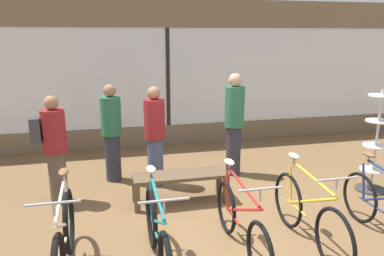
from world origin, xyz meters
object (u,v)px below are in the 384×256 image
object	(u,v)px
accessory_rack	(375,150)
customer_mid_floor	(155,135)
customer_by_window	(112,131)
bicycle_far_left	(64,242)
bicycle_left	(158,238)
bicycle_right	(308,214)
customer_near_bench	(234,122)
customer_near_rack	(54,146)
bicycle_center	(241,223)
display_bench	(180,179)

from	to	relation	value
accessory_rack	customer_mid_floor	bearing A→B (deg)	163.12
customer_by_window	bicycle_far_left	bearing A→B (deg)	-102.05
bicycle_left	customer_mid_floor	size ratio (longest dim) A/B	1.08
bicycle_right	customer_near_bench	distance (m)	2.51
bicycle_right	customer_near_rack	xyz separation A→B (m)	(-3.03, 1.95, 0.47)
bicycle_left	customer_near_bench	xyz separation A→B (m)	(1.72, 2.54, 0.57)
bicycle_left	customer_near_rack	xyz separation A→B (m)	(-1.23, 2.05, 0.47)
customer_near_rack	bicycle_center	bearing A→B (deg)	-41.27
bicycle_left	customer_mid_floor	xyz separation A→B (m)	(0.30, 2.37, 0.47)
customer_near_bench	customer_by_window	bearing A→B (deg)	174.56
accessory_rack	customer_near_rack	xyz separation A→B (m)	(-4.90, 0.71, 0.19)
bicycle_far_left	customer_by_window	world-z (taller)	customer_by_window
customer_mid_floor	customer_near_bench	xyz separation A→B (m)	(1.43, 0.18, 0.09)
customer_by_window	customer_mid_floor	xyz separation A→B (m)	(0.68, -0.38, -0.00)
bicycle_left	accessory_rack	world-z (taller)	accessory_rack
display_bench	accessory_rack	bearing A→B (deg)	-4.84
accessory_rack	customer_by_window	size ratio (longest dim) A/B	0.99
display_bench	customer_near_rack	bearing A→B (deg)	166.14
customer_near_rack	customer_by_window	size ratio (longest dim) A/B	0.97
customer_mid_floor	display_bench	bearing A→B (deg)	-70.67
display_bench	customer_near_bench	world-z (taller)	customer_near_bench
bicycle_center	customer_mid_floor	bearing A→B (deg)	106.56
customer_by_window	customer_near_bench	size ratio (longest dim) A/B	0.92
customer_near_rack	customer_by_window	xyz separation A→B (m)	(0.85, 0.70, 0.00)
bicycle_far_left	bicycle_right	bearing A→B (deg)	-0.35
display_bench	customer_by_window	distance (m)	1.56
customer_near_rack	bicycle_right	bearing A→B (deg)	-32.75
customer_near_rack	customer_near_bench	size ratio (longest dim) A/B	0.89
bicycle_right	customer_by_window	xyz separation A→B (m)	(-2.18, 2.64, 0.48)
bicycle_left	customer_near_rack	distance (m)	2.44
bicycle_left	bicycle_right	size ratio (longest dim) A/B	1.03
bicycle_far_left	customer_mid_floor	size ratio (longest dim) A/B	1.07
bicycle_left	bicycle_center	xyz separation A→B (m)	(0.97, 0.13, -0.02)
customer_mid_floor	bicycle_right	bearing A→B (deg)	-56.47
bicycle_far_left	customer_near_bench	bearing A→B (deg)	42.30
bicycle_right	display_bench	size ratio (longest dim) A/B	1.25
bicycle_right	accessory_rack	world-z (taller)	accessory_rack
bicycle_left	accessory_rack	distance (m)	3.92
display_bench	customer_near_bench	xyz separation A→B (m)	(1.16, 0.94, 0.59)
bicycle_left	display_bench	distance (m)	1.70
accessory_rack	display_bench	distance (m)	3.13
bicycle_right	customer_near_rack	size ratio (longest dim) A/B	1.08
customer_near_rack	accessory_rack	bearing A→B (deg)	-8.20
bicycle_right	bicycle_far_left	bearing A→B (deg)	179.65
bicycle_right	customer_near_rack	distance (m)	3.63
bicycle_far_left	bicycle_left	size ratio (longest dim) A/B	0.99
bicycle_left	accessory_rack	size ratio (longest dim) A/B	1.09
bicycle_center	customer_mid_floor	size ratio (longest dim) A/B	1.04
bicycle_center	display_bench	bearing A→B (deg)	105.11
accessory_rack	customer_mid_floor	world-z (taller)	customer_mid_floor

